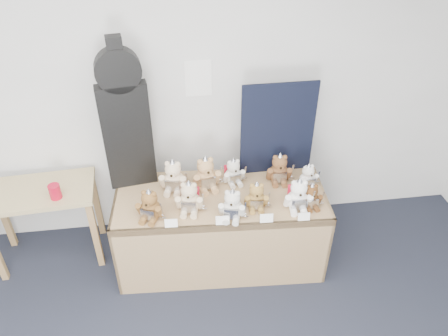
{
  "coord_description": "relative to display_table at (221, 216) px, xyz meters",
  "views": [
    {
      "loc": [
        0.3,
        -0.68,
        2.86
      ],
      "look_at": [
        0.64,
        1.85,
        1.02
      ],
      "focal_mm": 35.0,
      "sensor_mm": 36.0,
      "label": 1
    }
  ],
  "objects": [
    {
      "name": "teddy_back_centre_right",
      "position": [
        0.13,
        0.22,
        0.25
      ],
      "size": [
        0.21,
        0.18,
        0.25
      ],
      "rotation": [
        0.0,
        0.0,
        0.19
      ],
      "color": "white",
      "rests_on": "display_table"
    },
    {
      "name": "red_cup",
      "position": [
        -1.25,
        0.18,
        0.23
      ],
      "size": [
        0.09,
        0.09,
        0.12
      ],
      "primitive_type": "cylinder",
      "color": "#B50C24",
      "rests_on": "side_table"
    },
    {
      "name": "teddy_back_left",
      "position": [
        -0.35,
        0.19,
        0.27
      ],
      "size": [
        0.25,
        0.22,
        0.3
      ],
      "rotation": [
        0.0,
        0.0,
        -0.22
      ],
      "color": "beige",
      "rests_on": "display_table"
    },
    {
      "name": "teddy_front_centre",
      "position": [
        0.06,
        -0.19,
        0.26
      ],
      "size": [
        0.22,
        0.2,
        0.27
      ],
      "rotation": [
        0.0,
        0.0,
        -0.27
      ],
      "color": "silver",
      "rests_on": "display_table"
    },
    {
      "name": "teddy_back_centre_left",
      "position": [
        -0.09,
        0.19,
        0.27
      ],
      "size": [
        0.26,
        0.23,
        0.31
      ],
      "rotation": [
        0.0,
        0.0,
        0.2
      ],
      "color": "tan",
      "rests_on": "display_table"
    },
    {
      "name": "entry_card_d",
      "position": [
        0.57,
        -0.3,
        0.18
      ],
      "size": [
        0.09,
        0.02,
        0.06
      ],
      "primitive_type": "cube",
      "rotation": [
        -0.24,
        0.0,
        -0.06
      ],
      "color": "white",
      "rests_on": "display_table"
    },
    {
      "name": "display_table",
      "position": [
        0.0,
        0.0,
        0.0
      ],
      "size": [
        1.7,
        0.79,
        0.69
      ],
      "rotation": [
        0.0,
        0.0,
        -0.06
      ],
      "color": "#94774B",
      "rests_on": "floor"
    },
    {
      "name": "teddy_front_far_left",
      "position": [
        -0.53,
        -0.11,
        0.26
      ],
      "size": [
        0.22,
        0.21,
        0.27
      ],
      "rotation": [
        0.0,
        0.0,
        -0.36
      ],
      "color": "brown",
      "rests_on": "display_table"
    },
    {
      "name": "guitar_case",
      "position": [
        -0.67,
        0.34,
        0.74
      ],
      "size": [
        0.38,
        0.16,
        1.2
      ],
      "rotation": [
        0.0,
        0.0,
        0.14
      ],
      "color": "black",
      "rests_on": "display_table"
    },
    {
      "name": "entry_card_c",
      "position": [
        0.3,
        -0.28,
        0.19
      ],
      "size": [
        0.1,
        0.03,
        0.07
      ],
      "primitive_type": "cube",
      "rotation": [
        -0.24,
        0.0,
        -0.06
      ],
      "color": "white",
      "rests_on": "display_table"
    },
    {
      "name": "entry_card_b",
      "position": [
        -0.02,
        -0.26,
        0.19
      ],
      "size": [
        0.1,
        0.03,
        0.07
      ],
      "primitive_type": "cube",
      "rotation": [
        -0.24,
        0.0,
        -0.06
      ],
      "color": "white",
      "rests_on": "display_table"
    },
    {
      "name": "entry_card_a",
      "position": [
        -0.39,
        -0.24,
        0.19
      ],
      "size": [
        0.09,
        0.03,
        0.07
      ],
      "primitive_type": "cube",
      "rotation": [
        -0.24,
        0.0,
        -0.06
      ],
      "color": "white",
      "rests_on": "display_table"
    },
    {
      "name": "teddy_front_end",
      "position": [
        0.66,
        -0.15,
        0.24
      ],
      "size": [
        0.19,
        0.16,
        0.23
      ],
      "rotation": [
        0.0,
        0.0,
        0.09
      ],
      "color": "brown",
      "rests_on": "display_table"
    },
    {
      "name": "navy_board",
      "position": [
        0.5,
        0.35,
        0.55
      ],
      "size": [
        0.6,
        0.03,
        0.8
      ],
      "primitive_type": "cube",
      "rotation": [
        0.0,
        0.0,
        0.01
      ],
      "color": "black",
      "rests_on": "display_table"
    },
    {
      "name": "room_shell",
      "position": [
        -0.1,
        0.61,
        0.9
      ],
      "size": [
        6.0,
        6.0,
        6.0
      ],
      "color": "silver",
      "rests_on": "floor"
    },
    {
      "name": "teddy_front_far_right",
      "position": [
        0.56,
        -0.15,
        0.26
      ],
      "size": [
        0.24,
        0.21,
        0.29
      ],
      "rotation": [
        0.0,
        0.0,
        -0.11
      ],
      "color": "white",
      "rests_on": "display_table"
    },
    {
      "name": "teddy_back_end",
      "position": [
        0.71,
        0.1,
        0.24
      ],
      "size": [
        0.19,
        0.17,
        0.22
      ],
      "rotation": [
        0.0,
        0.0,
        0.25
      ],
      "color": "white",
      "rests_on": "display_table"
    },
    {
      "name": "teddy_back_right",
      "position": [
        0.5,
        0.19,
        0.26
      ],
      "size": [
        0.23,
        0.19,
        0.28
      ],
      "rotation": [
        0.0,
        0.0,
        -0.09
      ],
      "color": "brown",
      "rests_on": "display_table"
    },
    {
      "name": "teddy_front_right",
      "position": [
        0.25,
        -0.1,
        0.25
      ],
      "size": [
        0.21,
        0.17,
        0.25
      ],
      "rotation": [
        0.0,
        0.0,
        -0.11
      ],
      "color": "olive",
      "rests_on": "display_table"
    },
    {
      "name": "side_table",
      "position": [
        -1.42,
        0.3,
        0.05
      ],
      "size": [
        0.89,
        0.53,
        0.71
      ],
      "rotation": [
        0.0,
        0.0,
        0.07
      ],
      "color": "#997C52",
      "rests_on": "floor"
    },
    {
      "name": "teddy_front_left",
      "position": [
        -0.24,
        -0.07,
        0.26
      ],
      "size": [
        0.24,
        0.21,
        0.29
      ],
      "rotation": [
        0.0,
        0.0,
        -0.18
      ],
      "color": "beige",
      "rests_on": "display_table"
    }
  ]
}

